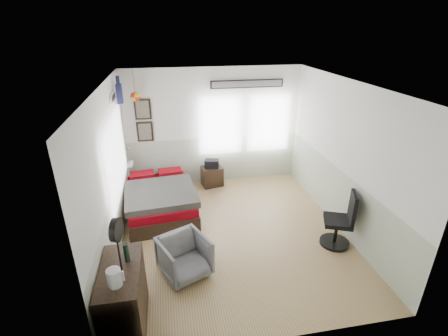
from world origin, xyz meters
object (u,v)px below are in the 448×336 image
Objects in this scene: bed at (160,200)px; task_chair at (341,224)px; dresser at (124,298)px; armchair at (184,257)px; nightstand at (212,176)px.

bed is 3.45m from task_chair.
dresser reaches higher than armchair.
armchair reaches higher than nightstand.
bed is 2.73m from dresser.
task_chair is at bearing -66.13° from nightstand.
nightstand is 3.23m from task_chair.
bed is at bearing 76.47° from armchair.
dresser is at bearing -141.04° from task_chair.
task_chair is (3.04, -1.63, 0.13)m from bed.
nightstand is at bearing 66.10° from dresser.
dresser is at bearing -158.72° from armchair.
task_chair is (2.68, 0.25, 0.10)m from armchair.
task_chair is (1.84, -2.65, 0.18)m from nightstand.
dresser is 4.06m from nightstand.
dresser is 1.45× the size of armchair.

